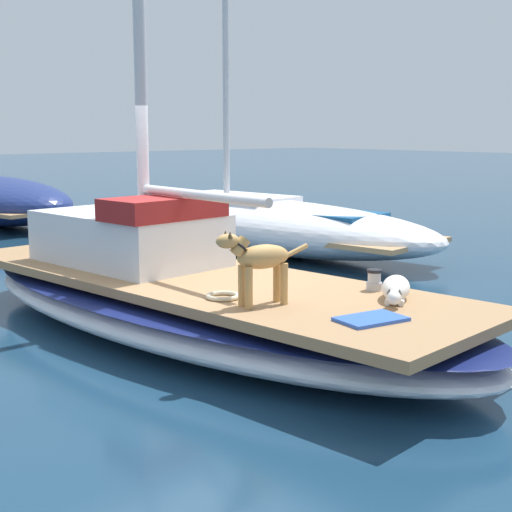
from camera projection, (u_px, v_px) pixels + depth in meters
ground_plane at (198, 334)px, 8.14m from camera, size 120.00×120.00×0.00m
sailboat_main at (197, 305)px, 8.08m from camera, size 3.30×7.47×0.66m
cabin_house at (133, 235)px, 8.72m from camera, size 1.64×2.36×0.84m
dog_white at (396, 289)px, 6.86m from camera, size 0.81×0.64×0.22m
dog_tan at (259, 260)px, 6.60m from camera, size 0.93×0.32×0.70m
deck_winch at (374, 281)px, 7.29m from camera, size 0.16×0.16×0.21m
coiled_rope at (223, 296)px, 6.95m from camera, size 0.32×0.32×0.04m
deck_towel at (371, 319)px, 6.13m from camera, size 0.61×0.44×0.03m
moored_boat_starboard_side at (258, 223)px, 13.65m from camera, size 3.49×7.93×7.72m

